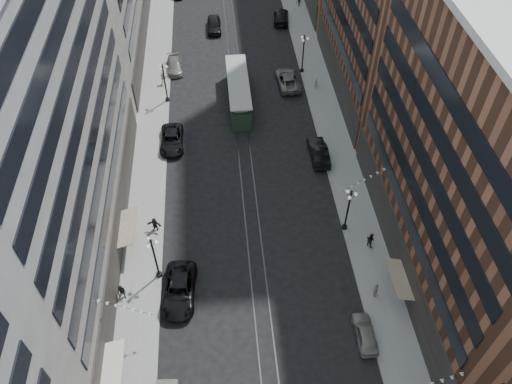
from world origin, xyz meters
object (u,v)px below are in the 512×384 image
object	(u,v)px
car_8	(175,66)
car_10	(318,152)
car_7	(172,140)
lamppost_sw_mid	(165,81)
pedestrian_5	(155,224)
lamppost_se_mid	(303,53)
pedestrian_6	(163,78)
pedestrian_9	(299,2)
lamppost_sw_far	(155,257)
lamppost_se_far	(348,209)
pedestrian_7	(370,240)
car_11	(288,80)
car_2	(179,290)
car_4	(365,333)
pedestrian_4	(376,290)
car_13	(214,25)
car_12	(281,16)
pedestrian_8	(316,82)
pedestrian_2	(122,292)
streetcar	(239,93)

from	to	relation	value
car_8	car_10	world-z (taller)	car_10
car_10	car_7	bearing A→B (deg)	-13.79
lamppost_sw_mid	pedestrian_5	distance (m)	21.57
car_8	pedestrian_5	bearing A→B (deg)	-98.14
car_8	pedestrian_5	world-z (taller)	pedestrian_5
lamppost_se_mid	pedestrian_6	distance (m)	19.15
pedestrian_9	lamppost_sw_far	bearing A→B (deg)	-110.46
lamppost_se_far	lamppost_sw_mid	bearing A→B (deg)	128.66
pedestrian_5	pedestrian_7	world-z (taller)	pedestrian_7
pedestrian_5	pedestrian_6	size ratio (longest dim) A/B	0.91
car_10	car_11	world-z (taller)	car_10
car_2	pedestrian_5	bearing A→B (deg)	112.67
car_8	car_2	bearing A→B (deg)	-93.58
car_4	pedestrian_4	xyz separation A→B (m)	(1.88, 3.88, 0.30)
car_13	car_4	bearing A→B (deg)	-77.70
pedestrian_6	lamppost_se_mid	bearing A→B (deg)	-156.14
car_2	car_13	world-z (taller)	car_13
lamppost_se_mid	car_12	xyz separation A→B (m)	(-1.14, 14.37, -2.29)
car_13	pedestrian_7	xyz separation A→B (m)	(13.71, -42.96, 0.14)
lamppost_se_far	pedestrian_7	xyz separation A→B (m)	(1.98, -2.35, -2.08)
car_7	pedestrian_8	xyz separation A→B (m)	(18.83, 9.72, 0.15)
car_10	lamppost_se_mid	bearing A→B (deg)	-93.88
car_2	pedestrian_7	size ratio (longest dim) A/B	3.54
lamppost_se_far	pedestrian_8	world-z (taller)	lamppost_se_far
car_2	pedestrian_9	xyz separation A→B (m)	(18.87, 52.89, 0.11)
lamppost_sw_mid	pedestrian_7	distance (m)	32.59
lamppost_sw_mid	pedestrian_8	distance (m)	19.78
pedestrian_4	car_7	xyz separation A→B (m)	(-18.68, 22.29, -0.22)
lamppost_se_far	lamppost_se_mid	bearing A→B (deg)	90.00
lamppost_se_mid	car_12	distance (m)	14.60
lamppost_se_far	pedestrian_6	xyz separation A→B (m)	(-19.00, 26.78, -2.05)
pedestrian_5	pedestrian_7	xyz separation A→B (m)	(20.95, -3.89, 0.05)
pedestrian_8	pedestrian_7	bearing A→B (deg)	56.55
pedestrian_7	pedestrian_9	bearing A→B (deg)	-36.00
lamppost_se_far	car_8	size ratio (longest dim) A/B	1.15
pedestrian_2	car_13	xyz separation A→B (m)	(9.78, 46.70, -0.15)
car_8	car_11	distance (m)	15.98
lamppost_sw_far	pedestrian_5	world-z (taller)	lamppost_sw_far
streetcar	pedestrian_5	world-z (taller)	streetcar
lamppost_sw_mid	car_4	bearing A→B (deg)	-63.15
lamppost_se_mid	lamppost_se_far	bearing A→B (deg)	-90.00
lamppost_sw_mid	car_11	world-z (taller)	lamppost_sw_mid
pedestrian_7	pedestrian_9	xyz separation A→B (m)	(0.44, 49.00, -0.06)
car_12	car_8	bearing A→B (deg)	44.05
pedestrian_7	car_10	bearing A→B (deg)	-23.44
car_12	pedestrian_6	bearing A→B (deg)	48.57
lamppost_sw_far	pedestrian_2	distance (m)	4.29
lamppost_se_mid	streetcar	bearing A→B (deg)	-146.63
pedestrian_4	pedestrian_6	bearing A→B (deg)	54.05
car_10	pedestrian_5	xyz separation A→B (m)	(-18.18, -9.12, 0.09)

